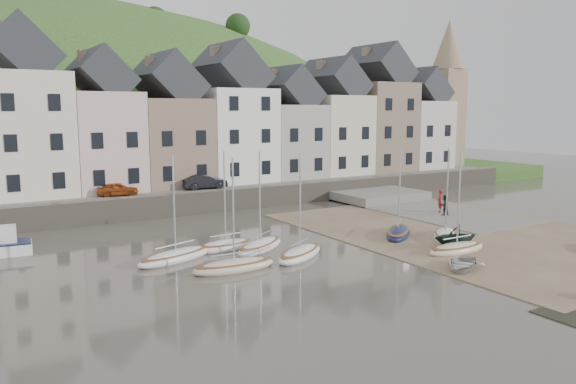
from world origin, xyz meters
TOP-DOWN VIEW (x-y plane):
  - ground at (0.00, 0.00)m, footprint 160.00×160.00m
  - quay_land at (0.00, 32.00)m, footprint 90.00×30.00m
  - quay_street at (0.00, 20.50)m, footprint 70.00×7.00m
  - seawall at (0.00, 17.00)m, footprint 70.00×1.20m
  - beach at (11.00, 0.00)m, footprint 18.00×26.00m
  - slipway at (15.00, 8.00)m, footprint 8.00×18.00m
  - hillside at (-5.00, 60.00)m, footprint 134.40×84.00m
  - townhouse_terrace at (1.76, 24.00)m, footprint 61.05×8.00m
  - church_spire at (34.55, 24.00)m, footprint 4.00×4.00m
  - sailboat_0 at (-8.93, 3.81)m, footprint 5.41×3.11m
  - sailboat_1 at (-5.43, 4.55)m, footprint 3.93×1.74m
  - sailboat_2 at (-6.97, 0.24)m, footprint 4.80×1.69m
  - sailboat_3 at (-3.62, 3.40)m, footprint 4.80×3.79m
  - sailboat_4 at (-2.54, 0.56)m, footprint 4.64×3.57m
  - sailboat_5 at (6.23, 1.74)m, footprint 4.64×4.33m
  - sailboat_6 at (8.37, -0.50)m, footprint 4.12×3.79m
  - sailboat_7 at (6.19, -3.42)m, footprint 4.39×1.51m
  - rowboat_white at (3.50, -6.18)m, footprint 3.64×3.31m
  - rowboat_green at (6.83, -2.71)m, footprint 3.39×3.11m
  - person_red at (14.93, 6.19)m, footprint 0.81×0.81m
  - person_dark at (14.25, 5.09)m, footprint 0.91×0.78m
  - car_left at (-7.95, 19.50)m, footprint 3.45×2.03m
  - car_right at (-0.32, 19.50)m, footprint 4.02×1.76m

SIDE VIEW (x-z plane):
  - hillside at x=-5.00m, z-range -59.99..24.01m
  - ground at x=0.00m, z-range 0.00..0.00m
  - beach at x=11.00m, z-range 0.00..0.06m
  - slipway at x=15.00m, z-range 0.00..0.12m
  - sailboat_0 at x=-8.93m, z-range -2.90..3.42m
  - sailboat_5 at x=6.23m, z-range -2.90..3.42m
  - sailboat_2 at x=-6.97m, z-range -2.90..3.42m
  - sailboat_3 at x=-3.62m, z-range -2.90..3.42m
  - sailboat_4 at x=-2.54m, z-range -2.90..3.42m
  - sailboat_7 at x=6.19m, z-range -2.90..3.42m
  - sailboat_6 at x=8.37m, z-range -2.89..3.43m
  - sailboat_1 at x=-5.43m, z-range -2.89..3.43m
  - rowboat_white at x=3.50m, z-range 0.06..0.68m
  - quay_land at x=0.00m, z-range 0.00..1.50m
  - rowboat_green at x=6.83m, z-range 0.06..1.57m
  - seawall at x=0.00m, z-range 0.00..1.80m
  - person_dark at x=14.25m, z-range 0.12..1.75m
  - person_red at x=14.93m, z-range 0.12..2.01m
  - quay_street at x=0.00m, z-range 1.50..1.60m
  - car_left at x=-7.95m, z-range 1.60..2.70m
  - car_right at x=-0.32m, z-range 1.60..2.88m
  - townhouse_terrace at x=1.76m, z-range 0.36..14.29m
  - church_spire at x=34.55m, z-range 2.06..20.06m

